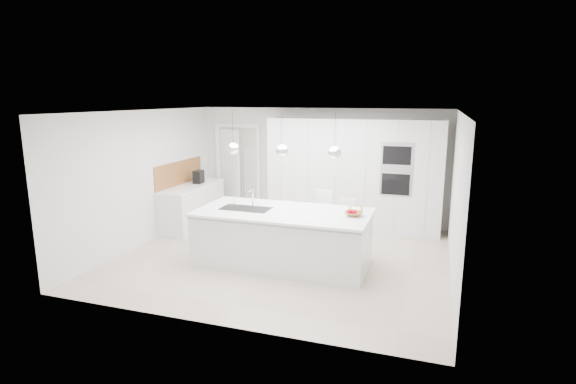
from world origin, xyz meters
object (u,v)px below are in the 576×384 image
(fruit_bowl, at_px, (354,214))
(island_base, at_px, (282,239))
(bar_stool_right, at_px, (346,227))
(espresso_machine, at_px, (199,177))
(bar_stool_left, at_px, (322,221))

(fruit_bowl, bearing_deg, island_base, -174.85)
(bar_stool_right, bearing_deg, fruit_bowl, -59.39)
(island_base, bearing_deg, fruit_bowl, 5.15)
(island_base, relative_size, fruit_bowl, 9.94)
(espresso_machine, height_order, bar_stool_left, espresso_machine)
(espresso_machine, xyz_separation_m, bar_stool_left, (2.97, -0.81, -0.51))
(island_base, height_order, bar_stool_right, bar_stool_right)
(fruit_bowl, height_order, espresso_machine, espresso_machine)
(island_base, bearing_deg, bar_stool_left, 65.33)
(fruit_bowl, height_order, bar_stool_left, bar_stool_left)
(island_base, relative_size, bar_stool_left, 2.63)
(fruit_bowl, distance_m, bar_stool_left, 1.18)
(fruit_bowl, relative_size, espresso_machine, 1.01)
(bar_stool_right, bearing_deg, bar_stool_left, -178.96)
(fruit_bowl, xyz_separation_m, espresso_machine, (-3.69, 1.66, 0.11))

